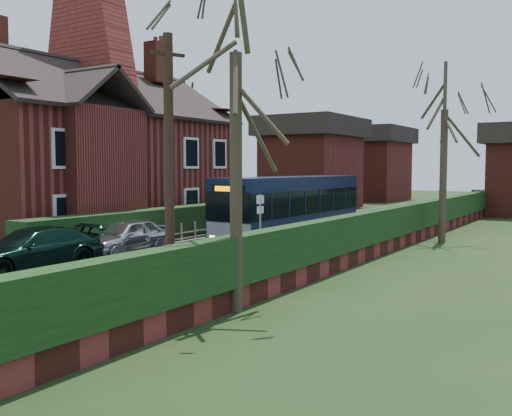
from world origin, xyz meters
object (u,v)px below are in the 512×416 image
Objects in this scene: brick_house at (92,149)px; bus_stop_sign at (260,219)px; bus at (290,209)px; car_silver at (126,237)px; car_green at (31,249)px; telegraph_pole at (169,174)px.

bus_stop_sign is (11.93, -3.16, -2.71)m from brick_house.
car_silver is at bearing -115.82° from bus.
brick_house is 7.87m from car_silver.
bus is 11.92m from car_green.
telegraph_pole reaches higher than bus.
car_green is 7.79m from bus_stop_sign.
bus_stop_sign is (6.10, 4.74, 0.95)m from car_green.
telegraph_pole is at bearing -40.91° from car_silver.
telegraph_pole is (4.00, -13.17, 1.80)m from bus.
telegraph_pole reaches higher than car_silver.
bus_stop_sign is at bearing 42.37° from car_green.
telegraph_pole is at bearing -9.15° from car_green.
car_silver is (5.93, -3.65, -3.66)m from brick_house.
brick_house is 2.96× the size of car_green.
car_green is 0.76× the size of telegraph_pole.
car_silver is 10.10m from telegraph_pole.
car_green is 1.95× the size of bus_stop_sign.
car_green is (-0.10, -4.26, 0.00)m from car_silver.
bus is at bearing 19.61° from brick_house.
car_silver is 1.65× the size of bus_stop_sign.
brick_house is at bearing -159.15° from bus.
telegraph_pole is (1.60, -6.61, 1.64)m from bus_stop_sign.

